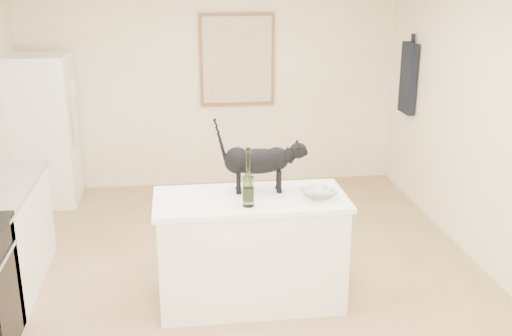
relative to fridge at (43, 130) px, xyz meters
The scene contains 14 objects.
floor 3.17m from the fridge, 50.31° to the right, with size 5.50×5.50×0.00m, color tan.
wall_back 2.04m from the fridge, 11.59° to the left, with size 4.50×4.50×0.00m, color #F9E8C1.
wall_right 4.83m from the fridge, 29.23° to the right, with size 5.50×5.50×0.00m, color #F9E8C1.
island_base 3.30m from the fridge, 51.20° to the right, with size 1.44×0.67×0.86m, color white.
island_top 3.27m from the fridge, 51.20° to the right, with size 1.50×0.70×0.04m, color white.
left_cabinets 2.09m from the fridge, 90.00° to the right, with size 0.60×1.40×0.86m, color white.
fridge is the anchor object (origin of this frame).
artwork_frame 2.39m from the fridge, ahead, with size 0.90×0.03×1.10m, color brown.
artwork_canvas 2.38m from the fridge, ahead, with size 0.82×0.00×1.02m, color beige.
hanging_garment 4.19m from the fridge, ahead, with size 0.08×0.34×0.80m, color black.
black_cat 3.23m from the fridge, 48.82° to the right, with size 0.64×0.19×0.45m, color black, non-canonical shape.
wine_bottle 3.40m from the fridge, 53.62° to the right, with size 0.09×0.09×0.40m, color #355F26.
glass_bowl 3.68m from the fridge, 45.86° to the right, with size 0.27×0.27×0.07m, color silver.
fridge_paper 0.58m from the fridge, 20.26° to the left, with size 0.01×0.15×0.19m, color silver.
Camera 1 is at (-0.44, -4.62, 2.58)m, focal length 43.05 mm.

